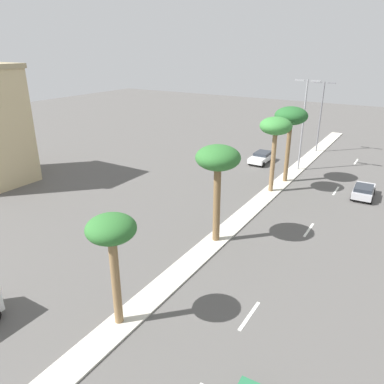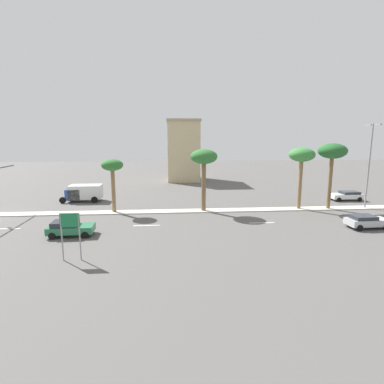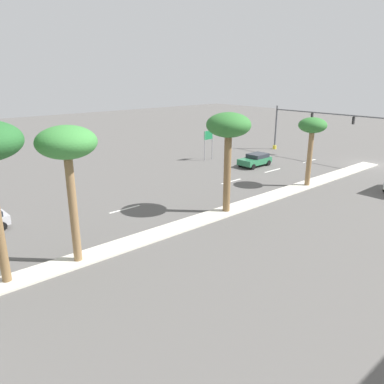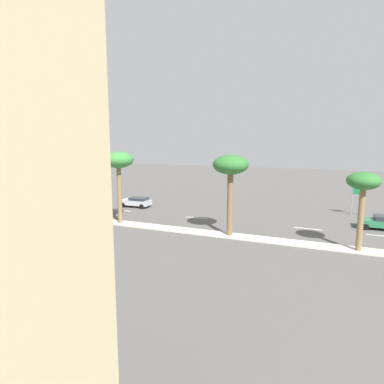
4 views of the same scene
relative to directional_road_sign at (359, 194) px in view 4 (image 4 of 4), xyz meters
name	(u,v)px [view 4 (image 4 of 4)]	position (x,y,z in m)	size (l,w,h in m)	color
ground_plane	(206,233)	(-14.47, 14.06, -2.65)	(160.00, 160.00, 0.00)	#565451
median_curb	(138,225)	(-14.47, 21.84, -2.59)	(1.80, 70.00, 0.12)	beige
lane_stripe_mid	(382,236)	(-8.70, -1.74, -2.64)	(0.20, 2.80, 0.01)	silver
lane_stripe_center	(308,229)	(-8.70, 5.00, -2.64)	(0.20, 2.80, 0.01)	silver
lane_stripe_rear	(197,218)	(-8.70, 17.41, -2.64)	(0.20, 2.80, 0.01)	silver
lane_stripe_front	(122,210)	(-8.70, 27.96, -2.64)	(0.20, 2.80, 0.01)	silver
lane_stripe_trailing	(49,203)	(-8.70, 40.48, -2.64)	(0.20, 2.80, 0.01)	silver
directional_road_sign	(359,194)	(0.00, 0.00, 0.00)	(0.10, 1.45, 3.66)	gray
palm_tree_outboard	(363,185)	(-14.65, 0.68, 2.88)	(2.59, 2.59, 6.46)	olive
palm_tree_near	(231,168)	(-14.48, 11.71, 3.87)	(3.32, 3.32, 7.62)	brown
palm_tree_rear	(118,162)	(-14.55, 24.07, 4.08)	(3.21, 3.21, 7.75)	olive
palm_tree_trailing	(91,157)	(-14.27, 27.87, 4.57)	(3.49, 3.49, 8.29)	brown
street_lamp_center	(58,164)	(-14.26, 32.85, 3.68)	(2.90, 0.24, 10.70)	gray
sedan_green_left	(382,222)	(-5.96, -1.98, -1.88)	(2.20, 4.19, 1.43)	#287047
sedan_silver_leading	(136,202)	(-6.01, 27.45, -1.91)	(2.09, 4.15, 1.34)	#B2B2B7
sedan_white_inboard	(21,219)	(-19.36, 33.41, -1.92)	(2.12, 4.51, 1.33)	silver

